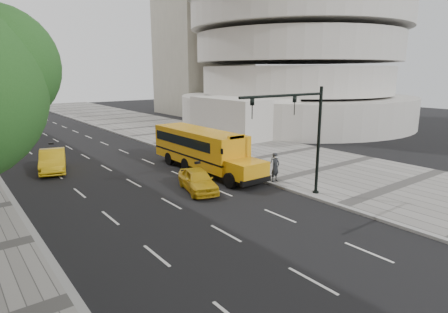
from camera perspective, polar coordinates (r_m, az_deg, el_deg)
ground at (r=25.97m, az=-11.60°, el=-3.58°), size 140.00×140.00×0.00m
sidewalk_museum at (r=32.77m, az=7.58°, el=0.10°), size 12.00×140.00×0.15m
curb_museum at (r=28.94m, az=-0.88°, el=-1.47°), size 0.30×140.00×0.15m
curb_far at (r=23.79m, az=-29.27°, el=-6.32°), size 0.30×140.00×0.15m
guggenheim at (r=57.72m, az=7.23°, el=19.01°), size 33.20×42.20×35.00m
school_bus at (r=27.82m, az=-3.52°, el=1.49°), size 2.96×11.56×3.19m
taxi_near at (r=23.08m, az=-4.02°, el=-3.60°), size 2.67×4.39×1.40m
taxi_far at (r=30.31m, az=-24.65°, el=-0.57°), size 2.90×5.19×1.62m
pedestrian at (r=24.65m, az=7.83°, el=-1.64°), size 0.75×0.54×1.92m
traffic_signal at (r=21.13m, az=11.94°, el=4.06°), size 6.18×0.36×6.40m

